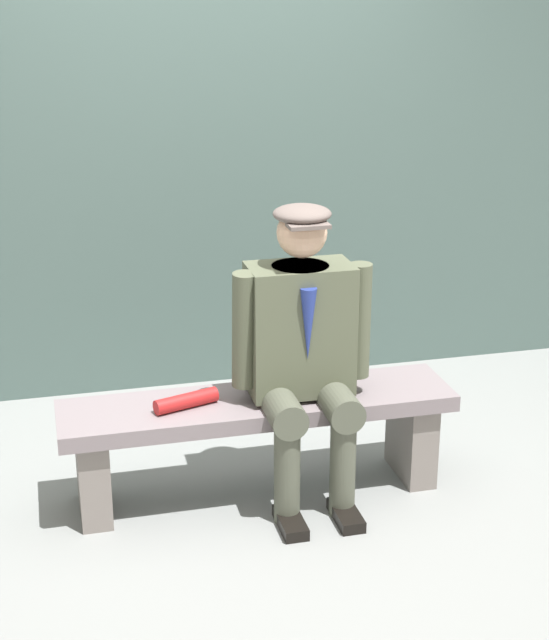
{
  "coord_description": "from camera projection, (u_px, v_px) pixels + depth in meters",
  "views": [
    {
      "loc": [
        0.86,
        3.74,
        2.18
      ],
      "look_at": [
        -0.07,
        0.0,
        0.81
      ],
      "focal_mm": 54.92,
      "sensor_mm": 36.0,
      "label": 1
    }
  ],
  "objects": [
    {
      "name": "ground_plane",
      "position": [
        259.0,
        492.0,
        4.35
      ],
      "size": [
        30.0,
        30.0,
        0.0
      ],
      "primitive_type": "plane",
      "color": "gray"
    },
    {
      "name": "bench",
      "position": [
        258.0,
        425.0,
        4.24
      ],
      "size": [
        1.7,
        0.39,
        0.46
      ],
      "color": "slate",
      "rests_on": "ground"
    },
    {
      "name": "rolled_magazine",
      "position": [
        186.0,
        401.0,
        4.09
      ],
      "size": [
        0.29,
        0.15,
        0.06
      ],
      "primitive_type": "cylinder",
      "rotation": [
        0.0,
        1.57,
        0.31
      ],
      "color": "#B21E1E",
      "rests_on": "bench"
    },
    {
      "name": "seated_man",
      "position": [
        303.0,
        343.0,
        4.1
      ],
      "size": [
        0.61,
        0.56,
        1.3
      ],
      "color": "#505641",
      "rests_on": "ground"
    },
    {
      "name": "stadium_wall",
      "position": [
        198.0,
        175.0,
        5.24
      ],
      "size": [
        12.0,
        0.24,
        2.3
      ],
      "primitive_type": "cube",
      "color": "#485D58",
      "rests_on": "ground"
    }
  ]
}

